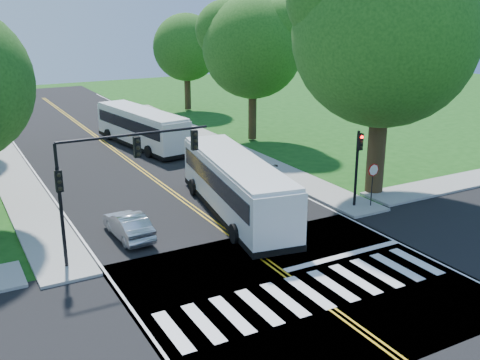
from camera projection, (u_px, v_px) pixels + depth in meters
ground at (302, 287)px, 23.38m from camera, size 140.00×140.00×0.00m
road at (151, 177)px, 38.42m from camera, size 14.00×96.00×0.01m
cross_road at (302, 287)px, 23.38m from camera, size 60.00×12.00×0.01m
center_line at (132, 163)px, 41.76m from camera, size 0.36×70.00×0.01m
edge_line_w at (37, 176)px, 38.62m from camera, size 0.12×70.00×0.01m
edge_line_e at (214, 152)px, 44.90m from camera, size 0.12×70.00×0.01m
crosswalk at (309, 292)px, 22.96m from camera, size 12.60×3.00×0.01m
stop_bar at (344, 255)px, 26.33m from camera, size 6.60×0.40×0.01m
sidewalk_nw at (8, 167)px, 40.42m from camera, size 2.60×40.00×0.15m
sidewalk_ne at (214, 141)px, 48.08m from camera, size 2.60×40.00×0.15m
tree_ne_big at (385, 35)px, 32.27m from camera, size 10.80×10.80×14.91m
tree_east_mid at (253, 48)px, 46.40m from camera, size 8.40×8.40×11.93m
tree_east_far at (186, 47)px, 60.52m from camera, size 7.20×7.20×10.34m
signal_nw at (112, 168)px, 24.75m from camera, size 7.15×0.46×5.66m
signal_ne at (358, 159)px, 31.66m from camera, size 0.30×0.46×4.40m
stop_sign at (373, 174)px, 31.92m from camera, size 0.76×0.08×2.53m
bus_lead at (236, 185)px, 31.03m from camera, size 4.69×12.74×3.23m
bus_follow at (141, 127)px, 46.24m from camera, size 4.18×12.04×3.05m
hatchback at (128, 225)px, 28.17m from camera, size 1.55×4.07×1.33m
suv at (266, 181)px, 35.48m from camera, size 2.34×4.38×1.17m
dark_sedan at (246, 169)px, 37.92m from camera, size 2.97×4.63×1.25m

